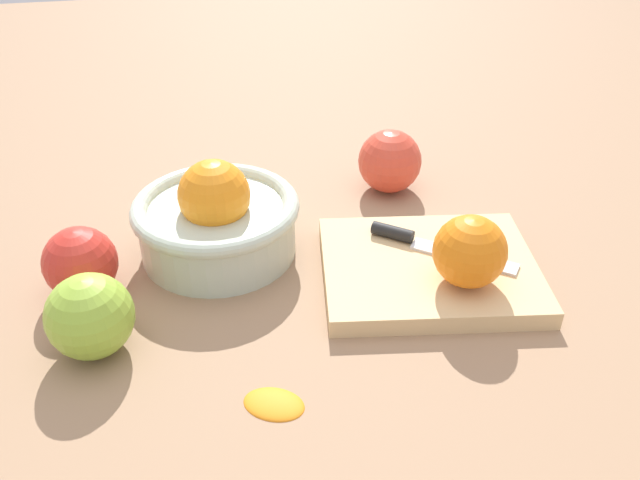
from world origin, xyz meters
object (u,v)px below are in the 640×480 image
Objects in this scene: cutting_board at (430,272)px; apple_front_left at (90,316)px; orange_on_board at (470,252)px; bowl at (217,219)px; knife at (422,242)px; apple_back_left at (80,263)px; apple_back_right at (390,161)px.

apple_front_left is (-0.33, -0.04, 0.03)m from cutting_board.
cutting_board is 0.06m from orange_on_board.
orange_on_board is 0.92× the size of apple_front_left.
bowl is at bearing 151.87° from orange_on_board.
bowl is 2.49× the size of orange_on_board.
bowl is at bearing 164.72° from knife.
orange_on_board reaches higher than cutting_board.
apple_back_right is at bearing 22.19° from apple_back_left.
knife is at bearing 12.95° from apple_front_left.
orange_on_board is 0.98× the size of apple_back_left.
apple_back_right is 1.08× the size of apple_back_left.
apple_back_right is 0.38m from apple_back_left.
apple_back_left is at bearing 101.46° from apple_front_left.
apple_front_left is (-0.33, -0.23, -0.00)m from apple_back_right.
knife is at bearing 88.20° from cutting_board.
orange_on_board reaches higher than apple_front_left.
bowl is 2.26× the size of apple_back_right.
orange_on_board is at bearing -86.18° from apple_back_right.
apple_back_right is (-0.01, 0.22, -0.02)m from orange_on_board.
orange_on_board is 0.08m from knife.
knife is at bearing 108.69° from orange_on_board.
bowl is 1.32× the size of knife.
apple_back_left is at bearing 167.97° from orange_on_board.
knife is (0.21, -0.06, -0.02)m from bowl.
apple_front_left is at bearing -131.64° from bowl.
orange_on_board is at bearing 1.38° from apple_front_left.
knife is at bearing -1.91° from apple_back_left.
cutting_board is 0.04m from knife.
apple_back_left reaches higher than cutting_board.
bowl reaches higher than orange_on_board.
apple_back_left is (-0.34, 0.05, 0.03)m from cutting_board.
apple_back_right is at bearing 93.82° from orange_on_board.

